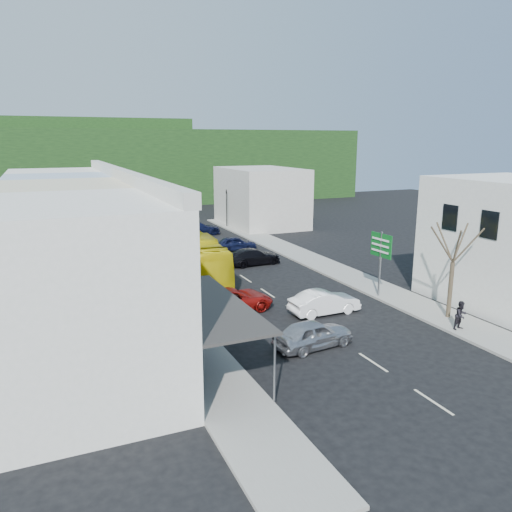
{
  "coord_description": "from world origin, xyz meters",
  "views": [
    {
      "loc": [
        -13.8,
        -25.89,
        10.28
      ],
      "look_at": [
        0.0,
        6.0,
        2.2
      ],
      "focal_mm": 35.0,
      "sensor_mm": 36.0,
      "label": 1
    }
  ],
  "objects_px": {
    "car_red": "(232,300)",
    "street_tree": "(453,262)",
    "bus": "(193,257)",
    "traffic_signal": "(227,209)",
    "pedestrian_right": "(461,314)",
    "pedestrian_left": "(178,306)",
    "car_silver": "(313,334)",
    "car_white": "(324,303)",
    "direction_sign": "(380,265)"
  },
  "relations": [
    {
      "from": "car_silver",
      "to": "street_tree",
      "type": "bearing_deg",
      "value": -94.43
    },
    {
      "from": "bus",
      "to": "direction_sign",
      "type": "bearing_deg",
      "value": -41.55
    },
    {
      "from": "direction_sign",
      "to": "traffic_signal",
      "type": "xyz_separation_m",
      "value": [
        0.2,
        30.01,
        0.05
      ]
    },
    {
      "from": "car_silver",
      "to": "street_tree",
      "type": "distance_m",
      "value": 9.75
    },
    {
      "from": "bus",
      "to": "traffic_signal",
      "type": "height_order",
      "value": "traffic_signal"
    },
    {
      "from": "pedestrian_right",
      "to": "street_tree",
      "type": "distance_m",
      "value": 3.15
    },
    {
      "from": "pedestrian_left",
      "to": "pedestrian_right",
      "type": "xyz_separation_m",
      "value": [
        13.84,
        -7.49,
        0.0
      ]
    },
    {
      "from": "car_red",
      "to": "traffic_signal",
      "type": "distance_m",
      "value": 30.4
    },
    {
      "from": "pedestrian_right",
      "to": "car_white",
      "type": "bearing_deg",
      "value": 128.69
    },
    {
      "from": "pedestrian_right",
      "to": "traffic_signal",
      "type": "relative_size",
      "value": 0.37
    },
    {
      "from": "car_white",
      "to": "traffic_signal",
      "type": "relative_size",
      "value": 0.96
    },
    {
      "from": "car_white",
      "to": "pedestrian_left",
      "type": "xyz_separation_m",
      "value": [
        -8.51,
        1.99,
        0.3
      ]
    },
    {
      "from": "car_white",
      "to": "street_tree",
      "type": "distance_m",
      "value": 7.73
    },
    {
      "from": "car_silver",
      "to": "direction_sign",
      "type": "relative_size",
      "value": 0.98
    },
    {
      "from": "car_silver",
      "to": "car_white",
      "type": "xyz_separation_m",
      "value": [
        3.16,
        4.16,
        0.0
      ]
    },
    {
      "from": "car_silver",
      "to": "car_red",
      "type": "relative_size",
      "value": 0.96
    },
    {
      "from": "pedestrian_right",
      "to": "car_silver",
      "type": "bearing_deg",
      "value": 165.65
    },
    {
      "from": "car_white",
      "to": "direction_sign",
      "type": "xyz_separation_m",
      "value": [
        4.99,
        1.32,
        1.54
      ]
    },
    {
      "from": "bus",
      "to": "car_white",
      "type": "bearing_deg",
      "value": -62.98
    },
    {
      "from": "bus",
      "to": "traffic_signal",
      "type": "relative_size",
      "value": 2.53
    },
    {
      "from": "pedestrian_right",
      "to": "traffic_signal",
      "type": "distance_m",
      "value": 36.85
    },
    {
      "from": "bus",
      "to": "car_red",
      "type": "height_order",
      "value": "bus"
    },
    {
      "from": "car_red",
      "to": "pedestrian_left",
      "type": "relative_size",
      "value": 2.71
    },
    {
      "from": "direction_sign",
      "to": "street_tree",
      "type": "relative_size",
      "value": 0.65
    },
    {
      "from": "car_silver",
      "to": "traffic_signal",
      "type": "height_order",
      "value": "traffic_signal"
    },
    {
      "from": "car_red",
      "to": "traffic_signal",
      "type": "relative_size",
      "value": 1.0
    },
    {
      "from": "pedestrian_left",
      "to": "car_silver",
      "type": "bearing_deg",
      "value": -135.17
    },
    {
      "from": "bus",
      "to": "pedestrian_left",
      "type": "relative_size",
      "value": 6.82
    },
    {
      "from": "bus",
      "to": "car_white",
      "type": "xyz_separation_m",
      "value": [
        4.9,
        -11.19,
        -0.85
      ]
    },
    {
      "from": "car_silver",
      "to": "direction_sign",
      "type": "xyz_separation_m",
      "value": [
        8.15,
        5.49,
        1.54
      ]
    },
    {
      "from": "bus",
      "to": "car_silver",
      "type": "bearing_deg",
      "value": -80.16
    },
    {
      "from": "bus",
      "to": "street_tree",
      "type": "bearing_deg",
      "value": -50.02
    },
    {
      "from": "car_silver",
      "to": "pedestrian_right",
      "type": "height_order",
      "value": "pedestrian_right"
    },
    {
      "from": "bus",
      "to": "car_red",
      "type": "xyz_separation_m",
      "value": [
        -0.03,
        -8.48,
        -0.85
      ]
    },
    {
      "from": "pedestrian_left",
      "to": "car_red",
      "type": "bearing_deg",
      "value": -74.77
    },
    {
      "from": "street_tree",
      "to": "traffic_signal",
      "type": "distance_m",
      "value": 35.09
    },
    {
      "from": "pedestrian_left",
      "to": "street_tree",
      "type": "relative_size",
      "value": 0.25
    },
    {
      "from": "pedestrian_right",
      "to": "traffic_signal",
      "type": "height_order",
      "value": "traffic_signal"
    },
    {
      "from": "street_tree",
      "to": "car_red",
      "type": "bearing_deg",
      "value": 149.9
    },
    {
      "from": "direction_sign",
      "to": "traffic_signal",
      "type": "height_order",
      "value": "traffic_signal"
    },
    {
      "from": "car_red",
      "to": "street_tree",
      "type": "relative_size",
      "value": 0.67
    },
    {
      "from": "pedestrian_left",
      "to": "direction_sign",
      "type": "distance_m",
      "value": 13.58
    },
    {
      "from": "direction_sign",
      "to": "pedestrian_right",
      "type": "bearing_deg",
      "value": -89.64
    },
    {
      "from": "pedestrian_left",
      "to": "direction_sign",
      "type": "height_order",
      "value": "direction_sign"
    },
    {
      "from": "direction_sign",
      "to": "traffic_signal",
      "type": "relative_size",
      "value": 0.98
    },
    {
      "from": "bus",
      "to": "car_white",
      "type": "height_order",
      "value": "bus"
    },
    {
      "from": "bus",
      "to": "traffic_signal",
      "type": "xyz_separation_m",
      "value": [
        10.09,
        20.14,
        0.74
      ]
    },
    {
      "from": "street_tree",
      "to": "pedestrian_left",
      "type": "bearing_deg",
      "value": 158.73
    },
    {
      "from": "bus",
      "to": "street_tree",
      "type": "height_order",
      "value": "street_tree"
    },
    {
      "from": "pedestrian_right",
      "to": "bus",
      "type": "bearing_deg",
      "value": 116.11
    }
  ]
}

